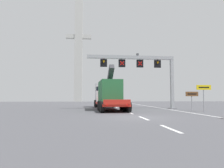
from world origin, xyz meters
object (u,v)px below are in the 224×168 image
(overhead_lane_gantry, at_px, (142,66))
(heavy_haul_truck_red, at_px, (107,94))
(exit_sign_yellow, at_px, (204,91))
(tourist_info_sign_brown, at_px, (192,96))
(bridge_pylon_distant, at_px, (79,48))

(overhead_lane_gantry, distance_m, heavy_haul_truck_red, 6.11)
(exit_sign_yellow, height_order, tourist_info_sign_brown, exit_sign_yellow)
(tourist_info_sign_brown, relative_size, bridge_pylon_distant, 0.06)
(exit_sign_yellow, bearing_deg, heavy_haul_truck_red, 144.33)
(tourist_info_sign_brown, bearing_deg, exit_sign_yellow, -87.66)
(overhead_lane_gantry, bearing_deg, tourist_info_sign_brown, -38.87)
(tourist_info_sign_brown, bearing_deg, overhead_lane_gantry, 141.13)
(overhead_lane_gantry, height_order, bridge_pylon_distant, bridge_pylon_distant)
(overhead_lane_gantry, xyz_separation_m, bridge_pylon_distant, (-11.26, 46.06, 13.27))
(exit_sign_yellow, distance_m, tourist_info_sign_brown, 2.45)
(overhead_lane_gantry, distance_m, tourist_info_sign_brown, 7.57)
(bridge_pylon_distant, bearing_deg, heavy_haul_truck_red, -81.81)
(bridge_pylon_distant, bearing_deg, exit_sign_yellow, -72.74)
(exit_sign_yellow, bearing_deg, tourist_info_sign_brown, 92.34)
(tourist_info_sign_brown, xyz_separation_m, bridge_pylon_distant, (-16.20, 50.04, 17.41))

